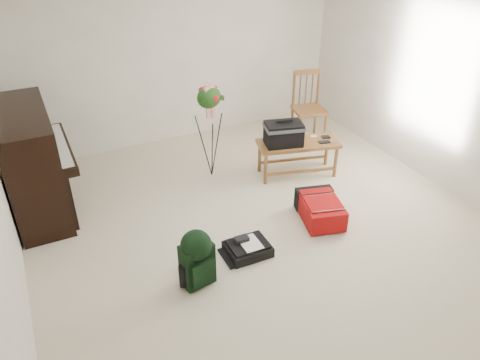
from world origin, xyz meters
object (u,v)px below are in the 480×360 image
flower_stand (210,133)px  green_backpack (197,256)px  bench (290,138)px  piano (34,164)px  red_suitcase (318,207)px  dining_chair (308,108)px  black_duffel (248,248)px

flower_stand → green_backpack: bearing=-133.8°
bench → flower_stand: 1.02m
piano → green_backpack: 2.37m
piano → green_backpack: piano is taller
flower_stand → bench: bearing=-45.8°
piano → red_suitcase: size_ratio=2.06×
dining_chair → red_suitcase: size_ratio=1.43×
bench → flower_stand: bearing=166.1°
piano → bench: 3.10m
piano → green_backpack: (1.20, -2.02, -0.26)m
flower_stand → red_suitcase: bearing=-80.6°
red_suitcase → flower_stand: 1.69m
red_suitcase → green_backpack: bearing=-151.1°
green_backpack → flower_stand: 2.10m
red_suitcase → black_duffel: red_suitcase is taller
red_suitcase → black_duffel: (-1.03, -0.22, -0.07)m
dining_chair → red_suitcase: bearing=-107.1°
flower_stand → piano: bearing=158.4°
black_duffel → green_backpack: green_backpack is taller
red_suitcase → flower_stand: bearing=131.7°
dining_chair → bench: bearing=-122.3°
black_duffel → flower_stand: bearing=80.6°
red_suitcase → green_backpack: (-1.66, -0.40, 0.19)m
dining_chair → black_duffel: size_ratio=2.30×
flower_stand → dining_chair: bearing=-4.7°
red_suitcase → green_backpack: 1.72m
piano → green_backpack: bearing=-59.4°
bench → red_suitcase: size_ratio=1.56×
bench → dining_chair: 1.23m
piano → flower_stand: 2.14m
bench → dining_chair: size_ratio=1.09×
piano → flower_stand: (2.13, -0.17, 0.03)m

